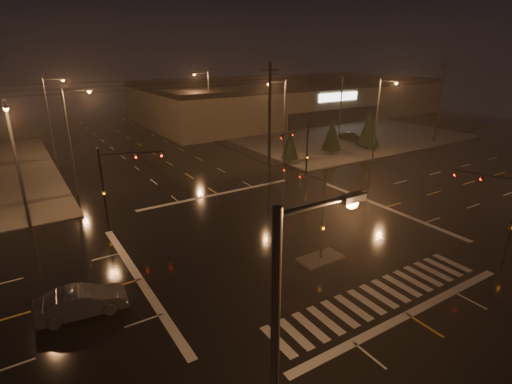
{
  "coord_description": "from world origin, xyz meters",
  "views": [
    {
      "loc": [
        -16.27,
        -21.64,
        13.28
      ],
      "look_at": [
        -1.0,
        2.51,
        3.0
      ],
      "focal_mm": 28.0,
      "sensor_mm": 36.0,
      "label": 1
    }
  ],
  "objects": [
    {
      "name": "conifer_1",
      "position": [
        19.75,
        16.7,
        2.67
      ],
      "size": [
        2.53,
        2.53,
        4.65
      ],
      "color": "black",
      "rests_on": "ground"
    },
    {
      "name": "streetlight_3",
      "position": [
        11.18,
        16.0,
        5.8
      ],
      "size": [
        2.77,
        0.32,
        10.0
      ],
      "color": "#38383A",
      "rests_on": "ground"
    },
    {
      "name": "ground",
      "position": [
        0.0,
        0.0,
        0.0
      ],
      "size": [
        140.0,
        140.0,
        0.0
      ],
      "primitive_type": "plane",
      "color": "black",
      "rests_on": "ground"
    },
    {
      "name": "car_parked",
      "position": [
        28.24,
        21.58,
        0.67
      ],
      "size": [
        2.1,
        4.11,
        1.34
      ],
      "primitive_type": "imported",
      "rotation": [
        0.0,
        0.0,
        0.14
      ],
      "color": "black",
      "rests_on": "ground"
    },
    {
      "name": "utility_pole_2",
      "position": [
        38.0,
        14.0,
        6.13
      ],
      "size": [
        2.2,
        0.32,
        12.0
      ],
      "color": "black",
      "rests_on": "ground"
    },
    {
      "name": "conifer_2",
      "position": [
        26.02,
        16.12,
        3.01
      ],
      "size": [
        2.96,
        2.96,
        5.32
      ],
      "color": "black",
      "rests_on": "ground"
    },
    {
      "name": "stop_bar_near",
      "position": [
        0.0,
        -11.0,
        0.01
      ],
      "size": [
        16.0,
        0.5,
        0.01
      ],
      "primitive_type": "cube",
      "color": "beige",
      "rests_on": "ground"
    },
    {
      "name": "streetlight_0",
      "position": [
        -11.18,
        -15.0,
        5.8
      ],
      "size": [
        2.77,
        0.32,
        10.0
      ],
      "color": "#38383A",
      "rests_on": "ground"
    },
    {
      "name": "signal_mast_se",
      "position": [
        10.23,
        -9.75,
        3.71
      ],
      "size": [
        1.55,
        3.87,
        6.0
      ],
      "color": "black",
      "rests_on": "ground"
    },
    {
      "name": "median_island",
      "position": [
        0.0,
        -4.0,
        0.07
      ],
      "size": [
        3.0,
        1.6,
        0.15
      ],
      "primitive_type": "cube",
      "color": "#484641",
      "rests_on": "ground"
    },
    {
      "name": "sidewalk_ne",
      "position": [
        30.0,
        30.0,
        0.06
      ],
      "size": [
        36.0,
        36.0,
        0.12
      ],
      "primitive_type": "cube",
      "color": "#484641",
      "rests_on": "ground"
    },
    {
      "name": "utility_pole_1",
      "position": [
        8.0,
        14.0,
        6.13
      ],
      "size": [
        2.2,
        0.32,
        12.0
      ],
      "color": "black",
      "rests_on": "ground"
    },
    {
      "name": "signal_mast_ne",
      "position": [
        9.5,
        10.14,
        3.79
      ],
      "size": [
        4.84,
        1.86,
        6.0
      ],
      "color": "black",
      "rests_on": "ground"
    },
    {
      "name": "car_crossing",
      "position": [
        -14.54,
        -1.73,
        0.75
      ],
      "size": [
        4.71,
        2.07,
        1.51
      ],
      "primitive_type": "imported",
      "rotation": [
        0.0,
        0.0,
        1.47
      ],
      "color": "#505157",
      "rests_on": "ground"
    },
    {
      "name": "signal_mast_median",
      "position": [
        0.0,
        -3.07,
        3.75
      ],
      "size": [
        0.25,
        4.59,
        6.0
      ],
      "color": "black",
      "rests_on": "ground"
    },
    {
      "name": "streetlight_5",
      "position": [
        -16.0,
        11.18,
        5.8
      ],
      "size": [
        0.32,
        2.77,
        10.0
      ],
      "color": "#38383A",
      "rests_on": "ground"
    },
    {
      "name": "streetlight_4",
      "position": [
        11.18,
        36.0,
        5.8
      ],
      "size": [
        2.77,
        0.32,
        10.0
      ],
      "color": "#38383A",
      "rests_on": "ground"
    },
    {
      "name": "streetlight_6",
      "position": [
        22.0,
        11.18,
        5.8
      ],
      "size": [
        0.32,
        2.77,
        10.0
      ],
      "color": "#38383A",
      "rests_on": "ground"
    },
    {
      "name": "crosswalk",
      "position": [
        0.0,
        -9.0,
        0.01
      ],
      "size": [
        15.0,
        2.6,
        0.01
      ],
      "primitive_type": "cube",
      "color": "beige",
      "rests_on": "ground"
    },
    {
      "name": "stop_bar_far",
      "position": [
        0.0,
        11.0,
        0.01
      ],
      "size": [
        16.0,
        0.5,
        0.01
      ],
      "primitive_type": "cube",
      "color": "beige",
      "rests_on": "ground"
    },
    {
      "name": "parking_lot",
      "position": [
        35.0,
        28.0,
        0.04
      ],
      "size": [
        50.0,
        24.0,
        0.08
      ],
      "primitive_type": "cube",
      "color": "black",
      "rests_on": "ground"
    },
    {
      "name": "conifer_0",
      "position": [
        12.43,
        16.03,
        2.35
      ],
      "size": [
        2.12,
        2.12,
        4.01
      ],
      "color": "black",
      "rests_on": "ground"
    },
    {
      "name": "signal_mast_nw",
      "position": [
        -9.5,
        10.14,
        3.79
      ],
      "size": [
        4.84,
        1.86,
        6.0
      ],
      "color": "black",
      "rests_on": "ground"
    },
    {
      "name": "streetlight_2",
      "position": [
        -11.18,
        34.0,
        5.8
      ],
      "size": [
        2.77,
        0.32,
        10.0
      ],
      "color": "#38383A",
      "rests_on": "ground"
    },
    {
      "name": "retail_building",
      "position": [
        35.0,
        45.99,
        3.84
      ],
      "size": [
        60.2,
        28.3,
        7.2
      ],
      "color": "#6B624C",
      "rests_on": "ground"
    },
    {
      "name": "streetlight_1",
      "position": [
        -11.18,
        18.0,
        5.8
      ],
      "size": [
        2.77,
        0.32,
        10.0
      ],
      "color": "#38383A",
      "rests_on": "ground"
    }
  ]
}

